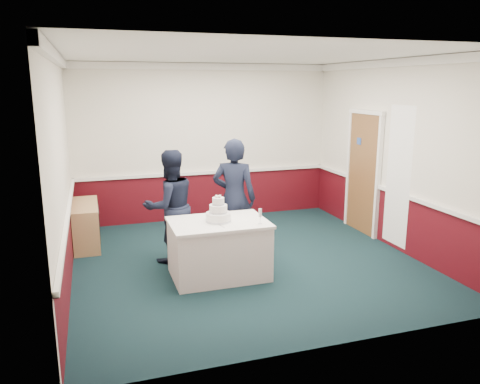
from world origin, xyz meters
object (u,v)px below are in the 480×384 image
object	(u,v)px
person_man	(170,206)
person_woman	(234,198)
sideboard	(86,224)
cake_knife	(220,225)
cake_table	(219,248)
wedding_cake	(218,213)
champagne_flute	(260,214)

from	to	relation	value
person_man	person_woman	world-z (taller)	person_woman
sideboard	person_man	bearing A→B (deg)	-42.68
cake_knife	person_woman	xyz separation A→B (m)	(0.47, 0.91, 0.12)
cake_knife	cake_table	bearing A→B (deg)	67.94
cake_table	wedding_cake	xyz separation A→B (m)	(-0.00, 0.00, 0.50)
wedding_cake	cake_knife	bearing A→B (deg)	-98.53
sideboard	wedding_cake	bearing A→B (deg)	-47.70
champagne_flute	person_man	size ratio (longest dim) A/B	0.12
cake_knife	person_woman	distance (m)	1.04
sideboard	cake_table	bearing A→B (deg)	-47.70
person_man	person_woman	size ratio (longest dim) A/B	0.92
sideboard	champagne_flute	bearing A→B (deg)	-44.38
cake_table	cake_knife	xyz separation A→B (m)	(-0.03, -0.20, 0.39)
person_woman	sideboard	bearing A→B (deg)	-1.07
sideboard	cake_knife	size ratio (longest dim) A/B	5.45
wedding_cake	person_man	size ratio (longest dim) A/B	0.22
champagne_flute	cake_table	bearing A→B (deg)	150.75
sideboard	person_man	xyz separation A→B (m)	(1.22, -1.12, 0.49)
cake_knife	wedding_cake	bearing A→B (deg)	67.94
sideboard	champagne_flute	size ratio (longest dim) A/B	5.85
wedding_cake	cake_knife	distance (m)	0.23
champagne_flute	person_woman	size ratio (longest dim) A/B	0.11
champagne_flute	wedding_cake	bearing A→B (deg)	150.75
sideboard	person_woman	distance (m)	2.56
person_woman	person_man	bearing A→B (deg)	23.15
sideboard	champagne_flute	world-z (taller)	champagne_flute
sideboard	wedding_cake	distance (m)	2.65
cake_table	wedding_cake	world-z (taller)	wedding_cake
cake_table	person_woman	world-z (taller)	person_woman
champagne_flute	person_woman	xyz separation A→B (m)	(-0.06, 0.99, -0.01)
sideboard	cake_table	distance (m)	2.59
sideboard	person_woman	world-z (taller)	person_woman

